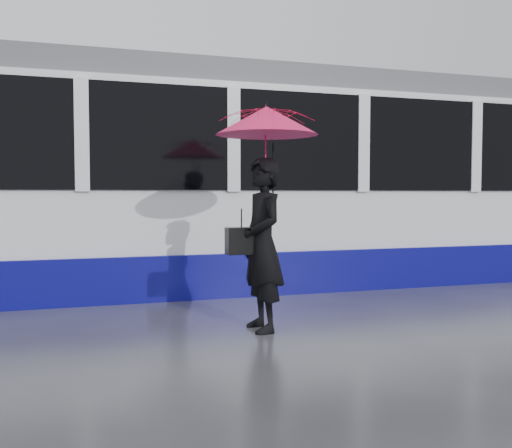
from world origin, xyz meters
name	(u,v)px	position (x,y,z in m)	size (l,w,h in m)	color
ground	(251,317)	(0.00, 0.00, 0.00)	(90.00, 90.00, 0.00)	#28282D
rails	(204,284)	(0.00, 2.50, 0.01)	(34.00, 1.51, 0.02)	#3F3D38
woman	(262,245)	(-0.08, -0.66, 0.91)	(0.67, 0.44, 1.83)	black
umbrella	(267,141)	(-0.03, -0.66, 2.00)	(1.14, 1.14, 1.23)	#DA1247
handbag	(241,241)	(-0.30, -0.64, 0.96)	(0.33, 0.16, 0.46)	black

